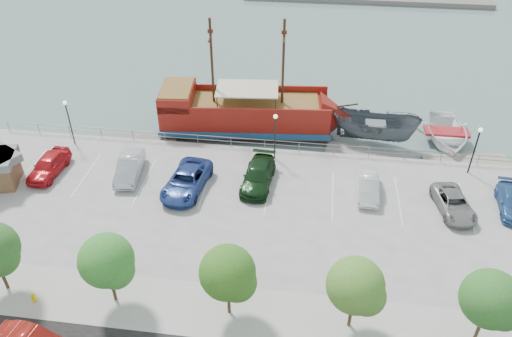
# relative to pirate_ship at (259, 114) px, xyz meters

# --- Properties ---
(ground) EXTENTS (160.00, 160.00, 0.00)m
(ground) POSITION_rel_pirate_ship_xyz_m (2.04, -12.29, -1.94)
(ground) COLOR slate
(sidewalk) EXTENTS (100.00, 4.00, 0.05)m
(sidewalk) POSITION_rel_pirate_ship_xyz_m (2.04, -22.29, -0.93)
(sidewalk) COLOR #A9A7A3
(sidewalk) RESTS_ON land_slab
(seawall_railing) EXTENTS (50.00, 0.06, 1.00)m
(seawall_railing) POSITION_rel_pirate_ship_xyz_m (2.04, -4.49, -0.41)
(seawall_railing) COLOR slate
(seawall_railing) RESTS_ON land_slab
(far_shore) EXTENTS (40.00, 3.00, 0.80)m
(far_shore) POSITION_rel_pirate_ship_xyz_m (12.04, 42.71, -1.54)
(far_shore) COLOR slate
(far_shore) RESTS_ON ground
(pirate_ship) EXTENTS (18.57, 6.60, 11.59)m
(pirate_ship) POSITION_rel_pirate_ship_xyz_m (0.00, 0.00, 0.00)
(pirate_ship) COLOR maroon
(pirate_ship) RESTS_ON ground
(patrol_boat) EXTENTS (8.24, 4.18, 3.04)m
(patrol_boat) POSITION_rel_pirate_ship_xyz_m (10.75, -0.77, -0.42)
(patrol_boat) COLOR #464E55
(patrol_boat) RESTS_ON ground
(speedboat) EXTENTS (5.36, 7.46, 1.54)m
(speedboat) POSITION_rel_pirate_ship_xyz_m (17.43, 0.51, -1.17)
(speedboat) COLOR white
(speedboat) RESTS_ON ground
(dock_west) EXTENTS (7.46, 2.97, 0.41)m
(dock_west) POSITION_rel_pirate_ship_xyz_m (-11.11, -3.09, -1.73)
(dock_west) COLOR slate
(dock_west) RESTS_ON ground
(dock_mid) EXTENTS (8.02, 3.41, 0.44)m
(dock_mid) POSITION_rel_pirate_ship_xyz_m (10.32, -3.09, -1.72)
(dock_mid) COLOR gray
(dock_mid) RESTS_ON ground
(dock_east) EXTENTS (7.74, 3.29, 0.43)m
(dock_east) POSITION_rel_pirate_ship_xyz_m (18.71, -3.09, -1.73)
(dock_east) COLOR gray
(dock_east) RESTS_ON ground
(fire_hydrant) EXTENTS (0.25, 0.25, 0.72)m
(fire_hydrant) POSITION_rel_pirate_ship_xyz_m (-10.75, -23.09, -0.55)
(fire_hydrant) COLOR #EBC700
(fire_hydrant) RESTS_ON sidewalk
(lamp_post_left) EXTENTS (0.36, 0.36, 4.28)m
(lamp_post_left) POSITION_rel_pirate_ship_xyz_m (-15.96, -5.79, 2.00)
(lamp_post_left) COLOR black
(lamp_post_left) RESTS_ON land_slab
(lamp_post_mid) EXTENTS (0.36, 0.36, 4.28)m
(lamp_post_mid) POSITION_rel_pirate_ship_xyz_m (2.04, -5.79, 2.00)
(lamp_post_mid) COLOR black
(lamp_post_mid) RESTS_ON land_slab
(lamp_post_right) EXTENTS (0.36, 0.36, 4.28)m
(lamp_post_right) POSITION_rel_pirate_ship_xyz_m (18.04, -5.79, 2.00)
(lamp_post_right) COLOR black
(lamp_post_right) RESTS_ON land_slab
(tree_c) EXTENTS (3.30, 3.20, 5.00)m
(tree_c) POSITION_rel_pirate_ship_xyz_m (-5.81, -22.37, 2.36)
(tree_c) COLOR #473321
(tree_c) RESTS_ON sidewalk
(tree_d) EXTENTS (3.30, 3.20, 5.00)m
(tree_d) POSITION_rel_pirate_ship_xyz_m (1.19, -22.37, 2.36)
(tree_d) COLOR #473321
(tree_d) RESTS_ON sidewalk
(tree_e) EXTENTS (3.30, 3.20, 5.00)m
(tree_e) POSITION_rel_pirate_ship_xyz_m (8.19, -22.37, 2.36)
(tree_e) COLOR #473321
(tree_e) RESTS_ON sidewalk
(tree_f) EXTENTS (3.30, 3.20, 5.00)m
(tree_f) POSITION_rel_pirate_ship_xyz_m (15.19, -22.37, 2.36)
(tree_f) COLOR #473321
(tree_f) RESTS_ON sidewalk
(parked_car_a) EXTENTS (2.16, 4.86, 1.62)m
(parked_car_a) POSITION_rel_pirate_ship_xyz_m (-15.98, -10.38, -0.13)
(parked_car_a) COLOR red
(parked_car_a) RESTS_ON land_slab
(parked_car_b) EXTENTS (2.27, 5.03, 1.60)m
(parked_car_b) POSITION_rel_pirate_ship_xyz_m (-9.36, -9.78, -0.14)
(parked_car_b) COLOR #B2B6C1
(parked_car_b) RESTS_ON land_slab
(parked_car_c) EXTENTS (3.40, 6.16, 1.63)m
(parked_car_c) POSITION_rel_pirate_ship_xyz_m (-4.32, -10.99, -0.12)
(parked_car_c) COLOR navy
(parked_car_c) RESTS_ON land_slab
(parked_car_d) EXTENTS (2.56, 5.59, 1.58)m
(parked_car_d) POSITION_rel_pirate_ship_xyz_m (1.13, -9.56, -0.15)
(parked_car_d) COLOR black
(parked_car_d) RESTS_ON land_slab
(parked_car_f) EXTENTS (1.66, 4.45, 1.45)m
(parked_car_f) POSITION_rel_pirate_ship_xyz_m (9.68, -9.68, -0.21)
(parked_car_f) COLOR white
(parked_car_f) RESTS_ON land_slab
(parked_car_g) EXTENTS (3.04, 5.12, 1.33)m
(parked_car_g) POSITION_rel_pirate_ship_xyz_m (15.85, -10.94, -0.27)
(parked_car_g) COLOR gray
(parked_car_g) RESTS_ON land_slab
(parked_car_h) EXTENTS (2.30, 4.80, 1.35)m
(parked_car_h) POSITION_rel_pirate_ship_xyz_m (20.18, -10.19, -0.27)
(parked_car_h) COLOR #315C9B
(parked_car_h) RESTS_ON land_slab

